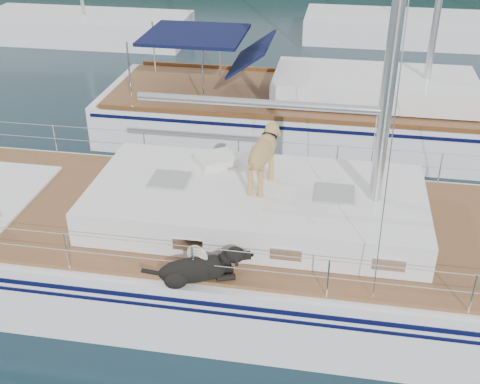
# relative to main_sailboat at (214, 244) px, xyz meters

# --- Properties ---
(ground) EXTENTS (120.00, 120.00, 0.00)m
(ground) POSITION_rel_main_sailboat_xyz_m (-0.10, 0.00, -0.68)
(ground) COLOR black
(ground) RESTS_ON ground
(main_sailboat) EXTENTS (12.00, 4.03, 14.01)m
(main_sailboat) POSITION_rel_main_sailboat_xyz_m (0.00, 0.00, 0.00)
(main_sailboat) COLOR white
(main_sailboat) RESTS_ON ground
(neighbor_sailboat) EXTENTS (11.00, 3.50, 13.30)m
(neighbor_sailboat) POSITION_rel_main_sailboat_xyz_m (1.57, 6.16, -0.05)
(neighbor_sailboat) COLOR white
(neighbor_sailboat) RESTS_ON ground
(bg_boat_west) EXTENTS (8.00, 3.00, 11.65)m
(bg_boat_west) POSITION_rel_main_sailboat_xyz_m (-8.10, 14.00, -0.23)
(bg_boat_west) COLOR white
(bg_boat_west) RESTS_ON ground
(bg_boat_center) EXTENTS (7.20, 3.00, 11.65)m
(bg_boat_center) POSITION_rel_main_sailboat_xyz_m (3.90, 16.00, -0.23)
(bg_boat_center) COLOR white
(bg_boat_center) RESTS_ON ground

